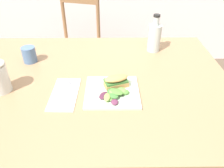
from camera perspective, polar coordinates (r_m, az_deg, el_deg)
name	(u,v)px	position (r m, az deg, el deg)	size (l,w,h in m)	color
dining_table	(95,96)	(1.16, -4.45, -3.07)	(1.35, 1.00, 0.74)	#997551
chair_wooden_far	(77,47)	(2.11, -9.03, 9.37)	(0.50, 0.50, 0.87)	#8E6642
plate_lunch	(112,92)	(0.99, 0.03, -2.03)	(0.24, 0.24, 0.01)	beige
sandwich_half_front	(116,81)	(1.00, 1.09, 0.77)	(0.12, 0.09, 0.06)	tan
salad_mixed_greens	(114,94)	(0.95, 0.48, -2.63)	(0.15, 0.12, 0.03)	#6B9E47
napkin_folded	(65,94)	(1.01, -12.10, -2.46)	(0.12, 0.24, 0.00)	silver
fork_on_napkin	(66,91)	(1.02, -11.85, -1.72)	(0.04, 0.19, 0.00)	silver
bottle_cold_brew	(154,39)	(1.35, 10.82, 11.38)	(0.08, 0.08, 0.22)	black
cup_extra_side	(29,55)	(1.30, -20.55, 7.11)	(0.07, 0.07, 0.09)	#4C6B93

